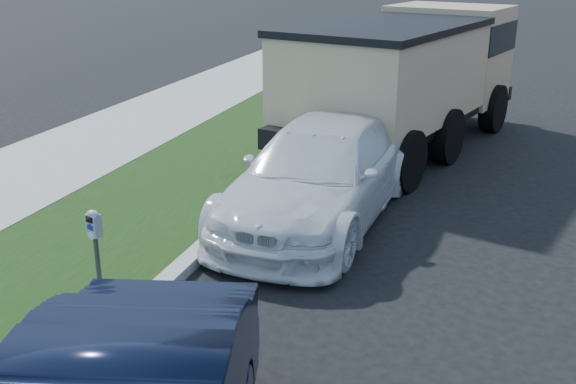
% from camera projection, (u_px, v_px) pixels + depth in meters
% --- Properties ---
extents(ground, '(120.00, 120.00, 0.00)m').
position_uv_depth(ground, '(375.00, 313.00, 7.83)').
color(ground, black).
rests_on(ground, ground).
extents(streetside, '(6.12, 50.00, 0.15)m').
position_uv_depth(streetside, '(70.00, 199.00, 11.24)').
color(streetside, '#97978F').
rests_on(streetside, ground).
extents(parking_meter, '(0.19, 0.15, 1.19)m').
position_uv_depth(parking_meter, '(95.00, 238.00, 7.45)').
color(parking_meter, '#3F4247').
rests_on(parking_meter, ground).
extents(white_wagon, '(2.39, 5.24, 1.49)m').
position_uv_depth(white_wagon, '(320.00, 173.00, 10.37)').
color(white_wagon, white).
rests_on(white_wagon, ground).
extents(dump_truck, '(4.37, 7.52, 2.78)m').
position_uv_depth(dump_truck, '(409.00, 72.00, 14.22)').
color(dump_truck, black).
rests_on(dump_truck, ground).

